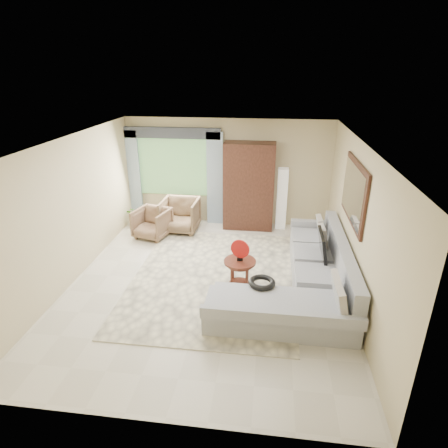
# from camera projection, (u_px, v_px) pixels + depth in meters

# --- Properties ---
(ground) EXTENTS (6.00, 6.00, 0.00)m
(ground) POSITION_uv_depth(u_px,v_px,m) (208.00, 282.00, 6.96)
(ground) COLOR silver
(ground) RESTS_ON ground
(area_rug) EXTENTS (3.01, 4.01, 0.02)m
(area_rug) POSITION_uv_depth(u_px,v_px,m) (214.00, 277.00, 7.12)
(area_rug) COLOR #FBF0C6
(area_rug) RESTS_ON ground
(sectional_sofa) EXTENTS (2.30, 3.46, 0.90)m
(sectional_sofa) POSITION_uv_depth(u_px,v_px,m) (308.00, 281.00, 6.48)
(sectional_sofa) COLOR #A4A7AD
(sectional_sofa) RESTS_ON ground
(tv_screen) EXTENTS (0.14, 0.74, 0.48)m
(tv_screen) POSITION_uv_depth(u_px,v_px,m) (322.00, 245.00, 6.78)
(tv_screen) COLOR black
(tv_screen) RESTS_ON sectional_sofa
(garden_hose) EXTENTS (0.43, 0.43, 0.09)m
(garden_hose) POSITION_uv_depth(u_px,v_px,m) (262.00, 282.00, 5.94)
(garden_hose) COLOR black
(garden_hose) RESTS_ON sectional_sofa
(coffee_table) EXTENTS (0.57, 0.57, 0.57)m
(coffee_table) POSITION_uv_depth(u_px,v_px,m) (240.00, 274.00, 6.66)
(coffee_table) COLOR #441B12
(coffee_table) RESTS_ON ground
(red_disc) EXTENTS (0.33, 0.11, 0.34)m
(red_disc) POSITION_uv_depth(u_px,v_px,m) (240.00, 249.00, 6.47)
(red_disc) COLOR #B71512
(red_disc) RESTS_ON coffee_table
(armchair_left) EXTENTS (0.90, 0.92, 0.69)m
(armchair_left) POSITION_uv_depth(u_px,v_px,m) (152.00, 223.00, 8.70)
(armchair_left) COLOR brown
(armchair_left) RESTS_ON ground
(armchair_right) EXTENTS (0.88, 0.90, 0.80)m
(armchair_right) POSITION_uv_depth(u_px,v_px,m) (180.00, 215.00, 9.01)
(armchair_right) COLOR brown
(armchair_right) RESTS_ON ground
(potted_plant) EXTENTS (0.54, 0.50, 0.49)m
(potted_plant) POSITION_uv_depth(u_px,v_px,m) (136.00, 216.00, 9.37)
(potted_plant) COLOR #999999
(potted_plant) RESTS_ON ground
(armoire) EXTENTS (1.20, 0.55, 2.10)m
(armoire) POSITION_uv_depth(u_px,v_px,m) (249.00, 186.00, 8.97)
(armoire) COLOR black
(armoire) RESTS_ON ground
(floor_lamp) EXTENTS (0.24, 0.24, 1.50)m
(floor_lamp) POSITION_uv_depth(u_px,v_px,m) (282.00, 199.00, 9.05)
(floor_lamp) COLOR silver
(floor_lamp) RESTS_ON ground
(window) EXTENTS (1.80, 0.04, 1.40)m
(window) POSITION_uv_depth(u_px,v_px,m) (174.00, 167.00, 9.28)
(window) COLOR #669E59
(window) RESTS_ON wall_back
(curtain_left) EXTENTS (0.40, 0.08, 2.30)m
(curtain_left) POSITION_uv_depth(u_px,v_px,m) (133.00, 176.00, 9.42)
(curtain_left) COLOR #9EB7CC
(curtain_left) RESTS_ON ground
(curtain_right) EXTENTS (0.40, 0.08, 2.30)m
(curtain_right) POSITION_uv_depth(u_px,v_px,m) (215.00, 179.00, 9.18)
(curtain_right) COLOR #9EB7CC
(curtain_right) RESTS_ON ground
(valance) EXTENTS (2.40, 0.12, 0.26)m
(valance) POSITION_uv_depth(u_px,v_px,m) (171.00, 133.00, 8.89)
(valance) COLOR #1E232D
(valance) RESTS_ON wall_back
(wall_mirror) EXTENTS (0.05, 1.70, 1.05)m
(wall_mirror) POSITION_uv_depth(u_px,v_px,m) (354.00, 192.00, 6.31)
(wall_mirror) COLOR black
(wall_mirror) RESTS_ON wall_right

